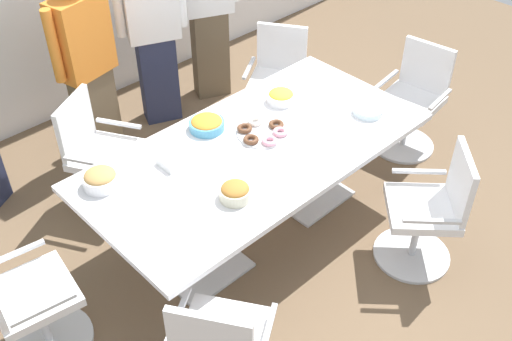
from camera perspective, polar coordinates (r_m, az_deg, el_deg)
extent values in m
cube|color=brown|center=(4.61, 0.00, -5.33)|extent=(10.00, 10.00, 0.01)
cube|color=silver|center=(4.13, 0.00, 1.93)|extent=(2.40, 1.20, 0.04)
cube|color=silver|center=(4.36, -5.30, -8.67)|extent=(0.56, 0.56, 0.02)
cylinder|color=silver|center=(4.10, -5.59, -5.34)|extent=(0.09, 0.09, 0.69)
cube|color=silver|center=(4.89, 4.66, -2.03)|extent=(0.56, 0.56, 0.02)
cylinder|color=silver|center=(4.67, 4.89, 1.25)|extent=(0.09, 0.09, 0.69)
cube|color=white|center=(3.41, -3.08, -15.26)|extent=(0.64, 0.64, 0.06)
cube|color=silver|center=(3.37, -7.28, -13.22)|extent=(0.32, 0.23, 0.02)
cube|color=silver|center=(3.28, 1.11, -14.86)|extent=(0.32, 0.23, 0.02)
cylinder|color=silver|center=(4.54, 14.30, -7.60)|extent=(0.76, 0.76, 0.02)
cylinder|color=silver|center=(4.39, 14.75, -5.68)|extent=(0.05, 0.05, 0.41)
cube|color=white|center=(4.23, 15.26, -3.45)|extent=(0.65, 0.65, 0.06)
cube|color=white|center=(4.13, 18.65, -1.03)|extent=(0.34, 0.33, 0.42)
cube|color=silver|center=(3.98, 16.13, -4.58)|extent=(0.28, 0.29, 0.02)
cube|color=silver|center=(4.33, 14.99, -0.08)|extent=(0.28, 0.29, 0.02)
cylinder|color=silver|center=(5.52, 13.50, 2.38)|extent=(0.61, 0.61, 0.02)
cylinder|color=silver|center=(5.40, 13.84, 4.20)|extent=(0.05, 0.05, 0.41)
cube|color=white|center=(5.27, 14.23, 6.27)|extent=(0.52, 0.52, 0.06)
cube|color=white|center=(5.32, 15.69, 9.35)|extent=(0.10, 0.44, 0.42)
cube|color=silver|center=(5.13, 16.84, 6.38)|extent=(0.37, 0.08, 0.02)
cube|color=silver|center=(5.29, 12.09, 8.32)|extent=(0.37, 0.08, 0.02)
cylinder|color=silver|center=(5.61, 1.81, 4.24)|extent=(0.75, 0.75, 0.02)
cylinder|color=silver|center=(5.48, 1.86, 6.07)|extent=(0.05, 0.05, 0.41)
cube|color=white|center=(5.36, 1.91, 8.15)|extent=(0.64, 0.64, 0.06)
cube|color=white|center=(5.42, 2.43, 11.44)|extent=(0.27, 0.39, 0.42)
cube|color=silver|center=(5.26, 4.58, 8.93)|extent=(0.33, 0.23, 0.02)
cube|color=silver|center=(5.35, -0.67, 9.57)|extent=(0.33, 0.23, 0.02)
cylinder|color=silver|center=(4.94, -13.01, -2.68)|extent=(0.74, 0.74, 0.02)
cylinder|color=silver|center=(4.80, -13.38, -0.77)|extent=(0.05, 0.05, 0.41)
cube|color=white|center=(4.66, -13.80, 1.42)|extent=(0.63, 0.63, 0.06)
cube|color=white|center=(4.62, -16.57, 4.19)|extent=(0.40, 0.26, 0.42)
cube|color=silver|center=(4.76, -12.71, 4.31)|extent=(0.21, 0.33, 0.02)
cube|color=silver|center=(4.42, -15.45, 0.75)|extent=(0.21, 0.33, 0.02)
cylinder|color=silver|center=(4.15, -18.73, -14.80)|extent=(0.61, 0.61, 0.02)
cylinder|color=silver|center=(3.98, -19.37, -12.97)|extent=(0.05, 0.05, 0.41)
cube|color=white|center=(3.81, -20.13, -10.80)|extent=(0.52, 0.52, 0.06)
cube|color=silver|center=(3.90, -21.69, -7.29)|extent=(0.37, 0.08, 0.02)
cube|color=silver|center=(3.56, -19.25, -12.15)|extent=(0.37, 0.08, 0.02)
cube|color=brown|center=(5.22, -14.62, 5.04)|extent=(0.36, 0.26, 0.80)
cube|color=orange|center=(4.87, -16.00, 11.97)|extent=(0.48, 0.31, 0.63)
cylinder|color=orange|center=(5.01, -13.84, 13.55)|extent=(0.10, 0.10, 0.57)
cylinder|color=orange|center=(4.71, -18.41, 10.94)|extent=(0.10, 0.10, 0.57)
cube|color=#232842|center=(5.60, -9.07, 8.48)|extent=(0.37, 0.31, 0.81)
cube|color=white|center=(5.27, -9.89, 15.28)|extent=(0.49, 0.37, 0.64)
cylinder|color=white|center=(5.21, -12.85, 15.02)|extent=(0.10, 0.10, 0.58)
cube|color=brown|center=(5.91, -4.27, 10.86)|extent=(0.37, 0.31, 0.85)
cylinder|color=white|center=(3.90, -14.29, -0.94)|extent=(0.22, 0.22, 0.08)
ellipsoid|color=tan|center=(3.88, -14.39, -0.47)|extent=(0.20, 0.20, 0.07)
cylinder|color=beige|center=(3.70, -1.96, -2.17)|extent=(0.20, 0.20, 0.08)
ellipsoid|color=#AD702D|center=(3.68, -1.97, -1.73)|extent=(0.17, 0.17, 0.07)
cylinder|color=#4C9EC6|center=(4.29, -4.62, 4.25)|extent=(0.25, 0.25, 0.06)
ellipsoid|color=orange|center=(4.27, -4.64, 4.60)|extent=(0.22, 0.22, 0.06)
cylinder|color=white|center=(4.56, 2.34, 6.78)|extent=(0.21, 0.21, 0.07)
ellipsoid|color=yellow|center=(4.54, 2.35, 7.14)|extent=(0.18, 0.18, 0.06)
cylinder|color=white|center=(4.23, 0.58, 3.48)|extent=(0.35, 0.35, 0.01)
torus|color=brown|center=(4.29, 1.91, 4.32)|extent=(0.11, 0.11, 0.03)
torus|color=white|center=(4.32, -0.10, 4.62)|extent=(0.11, 0.11, 0.03)
torus|color=brown|center=(4.25, -1.08, 3.96)|extent=(0.11, 0.11, 0.03)
torus|color=brown|center=(4.14, -0.47, 2.91)|extent=(0.11, 0.11, 0.03)
torus|color=pink|center=(4.13, 1.28, 2.78)|extent=(0.11, 0.11, 0.03)
torus|color=pink|center=(4.21, 2.29, 3.61)|extent=(0.11, 0.11, 0.03)
cylinder|color=white|center=(4.52, 10.40, 5.28)|extent=(0.22, 0.22, 0.01)
cylinder|color=silver|center=(4.51, 10.41, 5.34)|extent=(0.22, 0.22, 0.01)
cylinder|color=white|center=(4.51, 10.42, 5.41)|extent=(0.22, 0.22, 0.01)
cylinder|color=silver|center=(4.51, 10.42, 5.47)|extent=(0.22, 0.22, 0.01)
cylinder|color=white|center=(4.50, 10.43, 5.53)|extent=(0.22, 0.22, 0.01)
cylinder|color=silver|center=(4.50, 10.44, 5.60)|extent=(0.22, 0.22, 0.01)
cylinder|color=white|center=(4.50, 10.45, 5.66)|extent=(0.22, 0.22, 0.01)
cylinder|color=silver|center=(4.49, 10.46, 5.72)|extent=(0.22, 0.22, 0.01)
cube|color=white|center=(4.00, -7.78, 0.92)|extent=(0.16, 0.16, 0.05)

